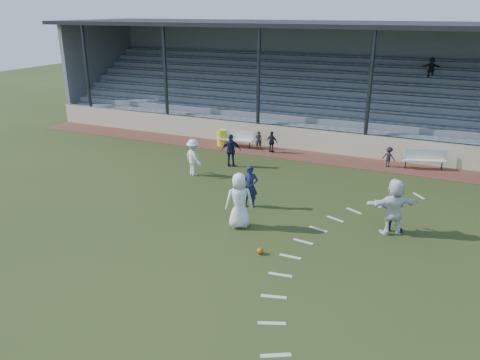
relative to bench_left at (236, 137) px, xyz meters
name	(u,v)px	position (x,y,z in m)	size (l,w,h in m)	color
ground	(210,239)	(3.87, -10.60, -0.58)	(90.00, 90.00, 0.00)	#2A3616
cinder_track	(302,156)	(3.87, -0.10, -0.57)	(34.00, 2.00, 0.02)	#592D23
retaining_wall	(308,140)	(3.87, 0.95, 0.02)	(34.00, 0.18, 1.20)	beige
bench_left	(236,137)	(0.00, 0.00, 0.00)	(2.03, 0.63, 0.95)	silver
bench_right	(425,157)	(9.89, 0.27, 0.00)	(2.02, 1.07, 0.95)	silver
trash_bin	(222,138)	(-0.85, -0.07, -0.12)	(0.56, 0.56, 0.89)	yellow
football	(260,251)	(5.79, -10.82, -0.48)	(0.21, 0.21, 0.21)	#C34C0B
player_white_lead	(239,201)	(4.37, -9.27, 0.41)	(0.98, 0.63, 2.00)	white
player_navy_lead	(250,187)	(4.01, -7.45, 0.25)	(0.61, 0.40, 1.67)	#161B3D
player_navy_mid	(393,209)	(9.34, -7.31, 0.22)	(0.78, 0.61, 1.60)	#161B3D
player_white_wing	(193,157)	(0.16, -5.08, 0.27)	(1.10, 0.63, 1.71)	white
player_navy_wing	(231,150)	(1.20, -3.20, 0.22)	(0.95, 0.39, 1.61)	#161B3D
player_white_back	(394,207)	(9.37, -7.58, 0.41)	(1.84, 0.58, 1.98)	white
sub_left_near	(259,140)	(1.30, 0.13, -0.06)	(0.37, 0.24, 1.00)	black
sub_left_far	(272,142)	(2.21, -0.21, 0.01)	(0.68, 0.28, 1.15)	black
sub_right	(389,157)	(8.28, -0.17, -0.07)	(0.64, 0.37, 0.99)	black
grandstand	(331,97)	(3.88, 5.67, 1.62)	(34.60, 9.00, 6.61)	gray
penalty_arc	(330,265)	(7.99, -10.60, -0.58)	(3.89, 14.63, 0.01)	silver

